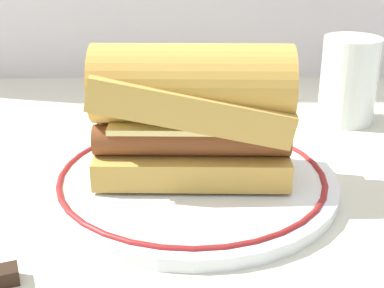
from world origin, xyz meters
The scene contains 4 objects.
ground_plane centered at (0.00, 0.00, 0.00)m, with size 1.50×1.50×0.00m, color beige.
plate centered at (-0.02, 0.01, 0.01)m, with size 0.28×0.28×0.01m.
sausage_sandwich centered at (-0.02, 0.01, 0.08)m, with size 0.18×0.09×0.12m.
drinking_glass centered at (0.17, 0.19, 0.05)m, with size 0.07×0.07×0.11m.
Camera 1 is at (-0.03, -0.47, 0.25)m, focal length 51.78 mm.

